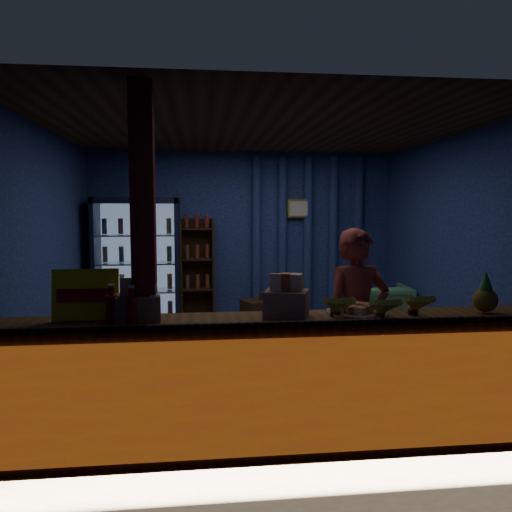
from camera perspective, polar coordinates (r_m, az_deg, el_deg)
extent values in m
plane|color=#515154|center=(5.71, 0.52, -12.34)|extent=(4.60, 4.60, 0.00)
plane|color=navy|center=(7.65, -1.49, 2.07)|extent=(4.60, 0.00, 4.60)
plane|color=navy|center=(3.30, 5.23, -2.26)|extent=(4.60, 0.00, 4.60)
plane|color=navy|center=(5.66, -23.24, 0.49)|extent=(0.00, 4.40, 4.40)
plane|color=navy|center=(6.18, 22.21, 0.90)|extent=(0.00, 4.40, 4.40)
plane|color=#472D19|center=(5.51, 0.55, 14.36)|extent=(4.60, 4.60, 0.00)
cube|color=brown|center=(3.78, 4.17, -14.13)|extent=(4.40, 0.55, 0.95)
cube|color=red|center=(3.52, 5.08, -15.68)|extent=(4.35, 0.02, 0.81)
cube|color=#3D2313|center=(3.39, 5.08, -7.73)|extent=(4.40, 0.04, 0.04)
cube|color=maroon|center=(3.55, -12.63, -1.83)|extent=(0.16, 0.16, 2.60)
cube|color=black|center=(7.62, -13.13, -0.72)|extent=(1.20, 0.06, 1.90)
cube|color=black|center=(7.44, -17.73, -0.98)|extent=(0.06, 0.60, 1.90)
cube|color=black|center=(7.30, -8.93, -0.90)|extent=(0.06, 0.60, 1.90)
cube|color=black|center=(7.31, -13.52, 6.17)|extent=(1.20, 0.60, 0.08)
cube|color=black|center=(7.50, -13.22, -7.87)|extent=(1.20, 0.60, 0.08)
cube|color=#99B2D8|center=(7.57, -13.17, -0.76)|extent=(1.08, 0.02, 1.74)
cube|color=white|center=(7.07, -13.64, -1.19)|extent=(1.12, 0.02, 1.78)
cube|color=black|center=(7.05, -13.66, -1.21)|extent=(0.05, 0.05, 1.80)
cube|color=silver|center=(7.47, -13.24, -6.90)|extent=(1.08, 0.48, 0.02)
cylinder|color=#AE4618|center=(7.51, -16.69, -5.90)|extent=(0.07, 0.07, 0.22)
cylinder|color=#165B24|center=(7.48, -14.98, -5.91)|extent=(0.07, 0.07, 0.22)
cylinder|color=#A87119|center=(7.45, -13.26, -5.92)|extent=(0.07, 0.07, 0.22)
cylinder|color=navy|center=(7.42, -11.53, -5.92)|extent=(0.07, 0.07, 0.22)
cylinder|color=maroon|center=(7.41, -9.79, -5.92)|extent=(0.07, 0.07, 0.22)
cube|color=silver|center=(7.40, -13.31, -3.87)|extent=(1.08, 0.48, 0.02)
cylinder|color=#165B24|center=(7.45, -16.77, -2.88)|extent=(0.07, 0.07, 0.22)
cylinder|color=#A87119|center=(7.41, -15.06, -2.88)|extent=(0.07, 0.07, 0.22)
cylinder|color=navy|center=(7.38, -13.33, -2.87)|extent=(0.07, 0.07, 0.22)
cylinder|color=maroon|center=(7.36, -11.59, -2.86)|extent=(0.07, 0.07, 0.22)
cylinder|color=#AE4618|center=(7.34, -9.83, -2.85)|extent=(0.07, 0.07, 0.22)
cube|color=silver|center=(7.35, -13.37, -0.79)|extent=(1.08, 0.48, 0.02)
cylinder|color=#A87119|center=(7.40, -16.86, 0.18)|extent=(0.07, 0.07, 0.22)
cylinder|color=navy|center=(7.37, -15.13, 0.20)|extent=(0.07, 0.07, 0.22)
cylinder|color=maroon|center=(7.33, -13.40, 0.22)|extent=(0.07, 0.07, 0.22)
cylinder|color=#AE4618|center=(7.31, -11.65, 0.24)|extent=(0.07, 0.07, 0.22)
cylinder|color=#165B24|center=(7.29, -9.88, 0.26)|extent=(0.07, 0.07, 0.22)
cube|color=silver|center=(7.32, -13.44, 2.33)|extent=(1.08, 0.48, 0.02)
cylinder|color=navy|center=(7.38, -16.94, 3.28)|extent=(0.07, 0.07, 0.22)
cylinder|color=maroon|center=(7.34, -15.21, 3.31)|extent=(0.07, 0.07, 0.22)
cylinder|color=#AE4618|center=(7.31, -13.46, 3.35)|extent=(0.07, 0.07, 0.22)
cylinder|color=#165B24|center=(7.29, -11.70, 3.38)|extent=(0.07, 0.07, 0.22)
cylinder|color=#A87119|center=(7.27, -9.94, 3.40)|extent=(0.07, 0.07, 0.22)
cube|color=#3D2313|center=(7.61, -6.71, -1.76)|extent=(0.50, 0.02, 1.60)
cube|color=#3D2313|center=(7.49, -8.51, -1.90)|extent=(0.03, 0.28, 1.60)
cube|color=#3D2313|center=(7.49, -4.91, -1.86)|extent=(0.03, 0.28, 1.60)
cube|color=#3D2313|center=(7.60, -6.65, -7.12)|extent=(0.46, 0.26, 0.02)
cube|color=#3D2313|center=(7.52, -6.69, -3.77)|extent=(0.46, 0.26, 0.02)
cube|color=#3D2313|center=(7.46, -6.73, -0.36)|extent=(0.46, 0.26, 0.02)
cube|color=#3D2313|center=(7.43, -6.77, 3.10)|extent=(0.46, 0.26, 0.02)
cylinder|color=navy|center=(7.61, 0.05, 2.06)|extent=(0.14, 0.14, 2.50)
cylinder|color=navy|center=(7.66, 3.02, 2.07)|extent=(0.14, 0.14, 2.50)
cylinder|color=navy|center=(7.74, 5.95, 2.08)|extent=(0.14, 0.14, 2.50)
cylinder|color=navy|center=(7.83, 8.81, 2.09)|extent=(0.14, 0.14, 2.50)
cylinder|color=navy|center=(7.95, 11.59, 2.09)|extent=(0.14, 0.14, 2.50)
cube|color=gold|center=(7.66, 4.94, 5.43)|extent=(0.36, 0.03, 0.28)
cube|color=silver|center=(7.64, 4.97, 5.43)|extent=(0.30, 0.01, 0.22)
imported|color=#993429|center=(4.37, 11.51, -7.27)|extent=(0.62, 0.45, 1.58)
imported|color=#62C576|center=(7.34, 14.17, -5.79)|extent=(0.78, 0.80, 0.68)
cube|color=#3D2313|center=(7.03, 0.73, -6.95)|extent=(0.63, 0.55, 0.48)
cylinder|color=#3D2313|center=(6.98, 0.73, -4.65)|extent=(0.10, 0.10, 0.10)
cube|color=#F2F50C|center=(3.75, -18.89, -4.21)|extent=(0.46, 0.11, 0.36)
cube|color=#AB0B14|center=(3.73, -18.95, -4.26)|extent=(0.38, 0.04, 0.09)
cylinder|color=#AB0B14|center=(3.58, -16.16, -5.93)|extent=(0.09, 0.09, 0.20)
cylinder|color=#AB0B14|center=(3.55, -16.22, -3.73)|extent=(0.04, 0.04, 0.08)
cylinder|color=white|center=(3.55, -16.24, -3.23)|extent=(0.04, 0.04, 0.02)
cylinder|color=#AB0B14|center=(3.48, -14.05, -6.19)|extent=(0.09, 0.09, 0.20)
cylinder|color=#AB0B14|center=(3.45, -14.10, -3.94)|extent=(0.04, 0.04, 0.08)
cylinder|color=white|center=(3.45, -14.11, -3.42)|extent=(0.04, 0.04, 0.02)
cylinder|color=silver|center=(3.54, -11.57, -5.94)|extent=(0.09, 0.09, 0.20)
cylinder|color=silver|center=(3.51, -11.61, -3.72)|extent=(0.04, 0.04, 0.08)
cylinder|color=white|center=(3.51, -11.62, -3.21)|extent=(0.04, 0.04, 0.02)
cube|color=#8B5F43|center=(3.58, -13.37, -5.90)|extent=(0.33, 0.29, 0.19)
cube|color=orange|center=(3.55, -14.64, -3.43)|extent=(0.09, 0.06, 0.12)
cube|color=#CD5226|center=(3.55, -13.43, -3.40)|extent=(0.09, 0.06, 0.12)
cube|color=orange|center=(3.55, -12.22, -3.36)|extent=(0.09, 0.06, 0.12)
cube|color=#8B5F43|center=(3.66, 3.49, -5.49)|extent=(0.37, 0.34, 0.20)
cube|color=orange|center=(3.64, 2.32, -2.95)|extent=(0.09, 0.08, 0.13)
cube|color=#CD5226|center=(3.63, 3.51, -2.98)|extent=(0.09, 0.08, 0.13)
cube|color=orange|center=(3.62, 4.71, -3.01)|extent=(0.09, 0.08, 0.13)
cylinder|color=silver|center=(3.85, 11.47, -6.35)|extent=(0.46, 0.46, 0.03)
cube|color=orange|center=(3.87, 12.76, -5.74)|extent=(0.10, 0.07, 0.05)
cube|color=#CD5226|center=(3.92, 12.08, -5.58)|extent=(0.12, 0.12, 0.05)
cube|color=orange|center=(3.93, 11.07, -5.55)|extent=(0.07, 0.10, 0.05)
cube|color=#CD5226|center=(3.88, 10.28, -5.66)|extent=(0.12, 0.12, 0.05)
cube|color=orange|center=(3.81, 10.17, -5.85)|extent=(0.10, 0.07, 0.05)
cube|color=#CD5226|center=(3.76, 10.84, -6.02)|extent=(0.12, 0.12, 0.05)
cube|color=orange|center=(3.76, 11.91, -6.06)|extent=(0.07, 0.10, 0.05)
cube|color=#CD5226|center=(3.80, 12.70, -5.94)|extent=(0.12, 0.12, 0.05)
sphere|color=#8B5719|center=(4.17, 24.72, -4.60)|extent=(0.18, 0.18, 0.18)
cone|color=#216324|center=(4.15, 24.81, -2.53)|extent=(0.10, 0.10, 0.14)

